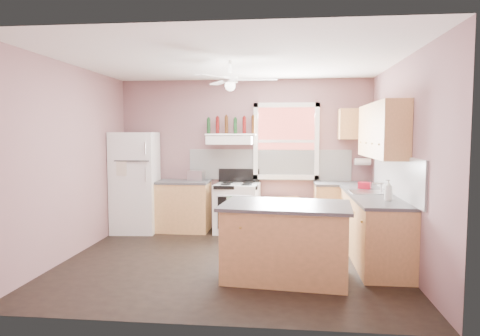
# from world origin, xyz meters

# --- Properties ---
(floor) EXTENTS (4.50, 4.50, 0.00)m
(floor) POSITION_xyz_m (0.00, 0.00, 0.00)
(floor) COLOR black
(floor) RESTS_ON ground
(ceiling) EXTENTS (4.50, 4.50, 0.00)m
(ceiling) POSITION_xyz_m (0.00, 0.00, 2.70)
(ceiling) COLOR white
(ceiling) RESTS_ON ground
(wall_back) EXTENTS (4.50, 0.05, 2.70)m
(wall_back) POSITION_xyz_m (0.00, 2.02, 1.35)
(wall_back) COLOR #805A5C
(wall_back) RESTS_ON ground
(wall_right) EXTENTS (0.05, 4.00, 2.70)m
(wall_right) POSITION_xyz_m (2.27, 0.00, 1.35)
(wall_right) COLOR #805A5C
(wall_right) RESTS_ON ground
(wall_left) EXTENTS (0.05, 4.00, 2.70)m
(wall_left) POSITION_xyz_m (-2.27, 0.00, 1.35)
(wall_left) COLOR #805A5C
(wall_left) RESTS_ON ground
(backsplash_back) EXTENTS (2.90, 0.03, 0.55)m
(backsplash_back) POSITION_xyz_m (0.45, 1.99, 1.18)
(backsplash_back) COLOR white
(backsplash_back) RESTS_ON wall_back
(backsplash_right) EXTENTS (0.03, 2.60, 0.55)m
(backsplash_right) POSITION_xyz_m (2.23, 0.30, 1.18)
(backsplash_right) COLOR white
(backsplash_right) RESTS_ON wall_right
(window_view) EXTENTS (1.00, 0.02, 1.20)m
(window_view) POSITION_xyz_m (0.75, 1.98, 1.60)
(window_view) COLOR brown
(window_view) RESTS_ON wall_back
(window_frame) EXTENTS (1.16, 0.07, 1.36)m
(window_frame) POSITION_xyz_m (0.75, 1.96, 1.60)
(window_frame) COLOR white
(window_frame) RESTS_ON wall_back
(refrigerator) EXTENTS (0.80, 0.78, 1.76)m
(refrigerator) POSITION_xyz_m (-1.89, 1.56, 0.88)
(refrigerator) COLOR white
(refrigerator) RESTS_ON floor
(base_cabinet_left) EXTENTS (0.90, 0.60, 0.86)m
(base_cabinet_left) POSITION_xyz_m (-1.06, 1.70, 0.43)
(base_cabinet_left) COLOR #AE8148
(base_cabinet_left) RESTS_ON floor
(counter_left) EXTENTS (0.92, 0.62, 0.04)m
(counter_left) POSITION_xyz_m (-1.06, 1.70, 0.88)
(counter_left) COLOR #3E3E40
(counter_left) RESTS_ON base_cabinet_left
(toaster) EXTENTS (0.30, 0.21, 0.18)m
(toaster) POSITION_xyz_m (-0.83, 1.72, 0.99)
(toaster) COLOR silver
(toaster) RESTS_ON counter_left
(stove) EXTENTS (0.80, 0.71, 0.86)m
(stove) POSITION_xyz_m (-0.09, 1.67, 0.43)
(stove) COLOR white
(stove) RESTS_ON floor
(range_hood) EXTENTS (0.78, 0.50, 0.14)m
(range_hood) POSITION_xyz_m (-0.23, 1.75, 1.62)
(range_hood) COLOR white
(range_hood) RESTS_ON wall_back
(bottle_shelf) EXTENTS (0.90, 0.26, 0.03)m
(bottle_shelf) POSITION_xyz_m (-0.23, 1.87, 1.72)
(bottle_shelf) COLOR white
(bottle_shelf) RESTS_ON range_hood
(cart) EXTENTS (0.68, 0.51, 0.61)m
(cart) POSITION_xyz_m (0.70, 1.75, 0.31)
(cart) COLOR #AE8148
(cart) RESTS_ON floor
(base_cabinet_corner) EXTENTS (1.00, 0.60, 0.86)m
(base_cabinet_corner) POSITION_xyz_m (1.75, 1.70, 0.43)
(base_cabinet_corner) COLOR #AE8148
(base_cabinet_corner) RESTS_ON floor
(base_cabinet_right) EXTENTS (0.60, 2.20, 0.86)m
(base_cabinet_right) POSITION_xyz_m (1.95, 0.30, 0.43)
(base_cabinet_right) COLOR #AE8148
(base_cabinet_right) RESTS_ON floor
(counter_corner) EXTENTS (1.02, 0.62, 0.04)m
(counter_corner) POSITION_xyz_m (1.75, 1.70, 0.88)
(counter_corner) COLOR #3E3E40
(counter_corner) RESTS_ON base_cabinet_corner
(counter_right) EXTENTS (0.62, 2.22, 0.04)m
(counter_right) POSITION_xyz_m (1.94, 0.30, 0.88)
(counter_right) COLOR #3E3E40
(counter_right) RESTS_ON base_cabinet_right
(sink) EXTENTS (0.55, 0.45, 0.03)m
(sink) POSITION_xyz_m (1.94, 0.50, 0.90)
(sink) COLOR silver
(sink) RESTS_ON counter_right
(faucet) EXTENTS (0.03, 0.03, 0.14)m
(faucet) POSITION_xyz_m (2.10, 0.50, 0.97)
(faucet) COLOR silver
(faucet) RESTS_ON sink
(upper_cabinet_right) EXTENTS (0.33, 1.80, 0.76)m
(upper_cabinet_right) POSITION_xyz_m (2.08, 0.50, 1.78)
(upper_cabinet_right) COLOR #AE8148
(upper_cabinet_right) RESTS_ON wall_right
(upper_cabinet_corner) EXTENTS (0.60, 0.33, 0.52)m
(upper_cabinet_corner) POSITION_xyz_m (1.95, 1.83, 1.90)
(upper_cabinet_corner) COLOR #AE8148
(upper_cabinet_corner) RESTS_ON wall_back
(paper_towel) EXTENTS (0.26, 0.12, 0.12)m
(paper_towel) POSITION_xyz_m (2.07, 1.86, 1.25)
(paper_towel) COLOR white
(paper_towel) RESTS_ON wall_back
(island) EXTENTS (1.52, 1.04, 0.86)m
(island) POSITION_xyz_m (0.75, -0.62, 0.43)
(island) COLOR #AE8148
(island) RESTS_ON floor
(island_top) EXTENTS (1.61, 1.14, 0.04)m
(island_top) POSITION_xyz_m (0.75, -0.62, 0.88)
(island_top) COLOR #3E3E40
(island_top) RESTS_ON island
(ceiling_fan_hub) EXTENTS (0.20, 0.20, 0.08)m
(ceiling_fan_hub) POSITION_xyz_m (0.00, 0.00, 2.45)
(ceiling_fan_hub) COLOR white
(ceiling_fan_hub) RESTS_ON ceiling
(soap_bottle) EXTENTS (0.13, 0.13, 0.26)m
(soap_bottle) POSITION_xyz_m (2.02, -0.24, 1.03)
(soap_bottle) COLOR silver
(soap_bottle) RESTS_ON counter_right
(red_caddy) EXTENTS (0.21, 0.18, 0.10)m
(red_caddy) POSITION_xyz_m (1.94, 0.92, 0.95)
(red_caddy) COLOR #AD0E21
(red_caddy) RESTS_ON counter_right
(wine_bottles) EXTENTS (0.86, 0.06, 0.31)m
(wine_bottles) POSITION_xyz_m (-0.22, 1.87, 1.88)
(wine_bottles) COLOR #143819
(wine_bottles) RESTS_ON bottle_shelf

